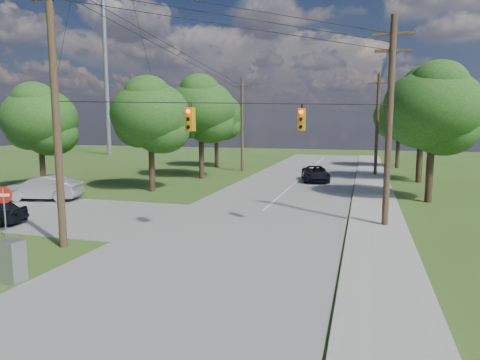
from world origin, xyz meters
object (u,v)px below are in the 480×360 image
(pole_north_e, at_px, (377,124))
(car_main_north, at_px, (315,174))
(pole_ne, at_px, (389,120))
(pole_sw, at_px, (55,101))
(pole_north_w, at_px, (242,124))
(car_cross_silver, at_px, (43,188))
(control_cabinet, at_px, (11,261))
(do_not_enter_sign, at_px, (4,200))

(pole_north_e, distance_m, car_main_north, 9.14)
(pole_ne, relative_size, pole_north_e, 1.05)
(pole_sw, height_order, pole_north_w, pole_sw)
(pole_ne, distance_m, car_cross_silver, 22.69)
(pole_sw, distance_m, pole_north_e, 32.55)
(pole_north_e, bearing_deg, pole_north_w, 180.00)
(pole_sw, xyz_separation_m, car_main_north, (8.21, 23.60, -5.52))
(pole_ne, height_order, car_main_north, pole_ne)
(car_main_north, bearing_deg, pole_north_w, 133.46)
(pole_north_e, bearing_deg, control_cabinet, -110.29)
(pole_north_w, relative_size, do_not_enter_sign, 4.17)
(pole_north_w, height_order, car_main_north, pole_north_w)
(pole_sw, xyz_separation_m, control_cabinet, (1.10, -3.94, -5.50))
(pole_sw, height_order, pole_ne, pole_sw)
(pole_ne, height_order, car_cross_silver, pole_ne)
(pole_sw, xyz_separation_m, pole_north_w, (-0.40, 29.60, -1.10))
(pole_north_w, xyz_separation_m, do_not_enter_sign, (-3.25, -29.00, -3.39))
(do_not_enter_sign, bearing_deg, pole_north_w, 62.62)
(pole_sw, distance_m, pole_ne, 15.51)
(pole_north_e, bearing_deg, pole_ne, -90.00)
(pole_north_e, relative_size, pole_north_w, 1.00)
(pole_north_e, relative_size, do_not_enter_sign, 4.17)
(pole_sw, relative_size, car_main_north, 2.45)
(pole_ne, bearing_deg, control_cabinet, -137.07)
(pole_ne, height_order, control_cabinet, pole_ne)
(car_main_north, xyz_separation_m, control_cabinet, (-7.11, -27.53, 0.01))
(control_cabinet, bearing_deg, pole_sw, 111.49)
(pole_north_e, height_order, pole_north_w, same)
(control_cabinet, bearing_deg, do_not_enter_sign, 142.22)
(pole_north_e, height_order, control_cabinet, pole_north_e)
(control_cabinet, distance_m, do_not_enter_sign, 6.65)
(pole_sw, bearing_deg, car_main_north, 70.82)
(pole_ne, relative_size, car_cross_silver, 2.07)
(pole_north_e, bearing_deg, do_not_enter_sign, -120.60)
(control_cabinet, xyz_separation_m, do_not_enter_sign, (-4.75, 4.53, 1.02))
(pole_north_e, relative_size, control_cabinet, 6.90)
(control_cabinet, bearing_deg, pole_north_w, 98.44)
(pole_sw, relative_size, do_not_enter_sign, 5.01)
(pole_north_e, xyz_separation_m, car_cross_silver, (-22.18, -20.71, -4.26))
(car_cross_silver, distance_m, car_main_north, 22.40)
(pole_north_w, xyz_separation_m, car_main_north, (8.61, -6.00, -4.42))
(pole_north_w, distance_m, do_not_enter_sign, 29.38)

